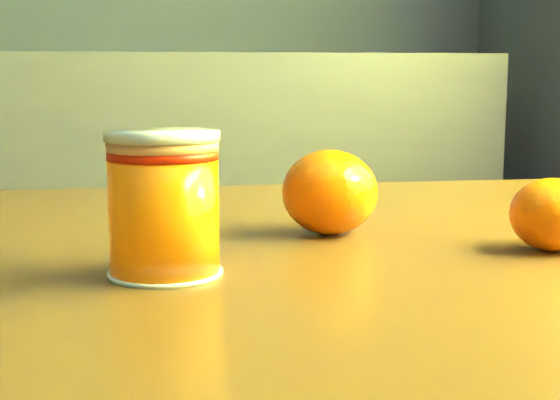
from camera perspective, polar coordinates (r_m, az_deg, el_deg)
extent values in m
cube|color=#5A3816|center=(0.60, 6.71, -4.90)|extent=(0.98, 0.70, 0.04)
cylinder|color=#E06404|center=(0.49, -8.47, -0.97)|extent=(0.07, 0.07, 0.08)
cylinder|color=#EA9A5F|center=(0.49, -8.58, 3.95)|extent=(0.07, 0.07, 0.01)
cylinder|color=silver|center=(0.49, -8.59, 4.58)|extent=(0.07, 0.07, 0.00)
ellipsoid|color=#E45C04|center=(0.62, 3.66, 0.59)|extent=(0.09, 0.09, 0.07)
ellipsoid|color=#E45C04|center=(0.59, 19.28, -1.00)|extent=(0.07, 0.07, 0.05)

